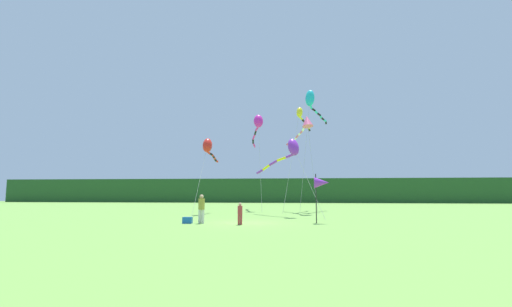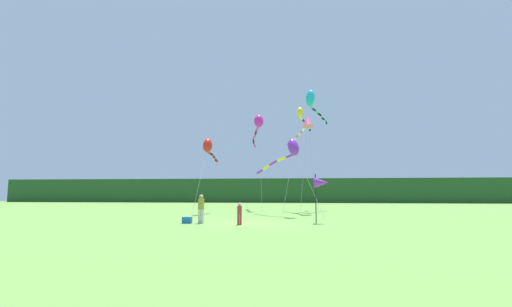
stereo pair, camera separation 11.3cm
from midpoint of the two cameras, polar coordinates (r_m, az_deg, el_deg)
name	(u,v)px [view 2 (the right image)]	position (r m, az deg, el deg)	size (l,w,h in m)	color
ground_plane	(245,223)	(22.30, -1.57, -11.02)	(120.00, 120.00, 0.00)	#6B9E42
distant_treeline	(279,191)	(67.08, 3.72, -5.92)	(108.00, 2.71, 4.44)	#234C23
person_adult	(201,207)	(22.19, -8.61, -8.47)	(0.38, 0.38, 1.73)	silver
person_child	(239,212)	(21.01, -2.50, -9.37)	(0.28, 0.28, 1.27)	#B23338
cooler_box	(187,220)	(22.30, -10.79, -10.42)	(0.56, 0.33, 0.39)	#1959B2
banner_flag_pole	(321,183)	(22.54, 10.48, -4.65)	(0.90, 0.70, 3.01)	black
kite_rainbow	(305,124)	(33.50, 8.00, 4.70)	(2.77, 6.88, 8.98)	#B2B2B2
kite_red	(208,147)	(32.02, -7.53, 1.07)	(0.85, 7.33, 6.80)	#B2B2B2
kite_magenta	(258,124)	(38.58, 0.43, 4.73)	(1.91, 9.58, 10.21)	#B2B2B2
kite_cyan	(312,101)	(37.38, 8.98, 8.27)	(3.34, 7.95, 12.33)	#B2B2B2
kite_purple	(290,150)	(28.64, 5.53, 0.53)	(5.49, 6.96, 6.24)	#B2B2B2
kite_yellow	(301,116)	(36.99, 7.35, 6.02)	(2.92, 8.70, 10.56)	#B2B2B2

